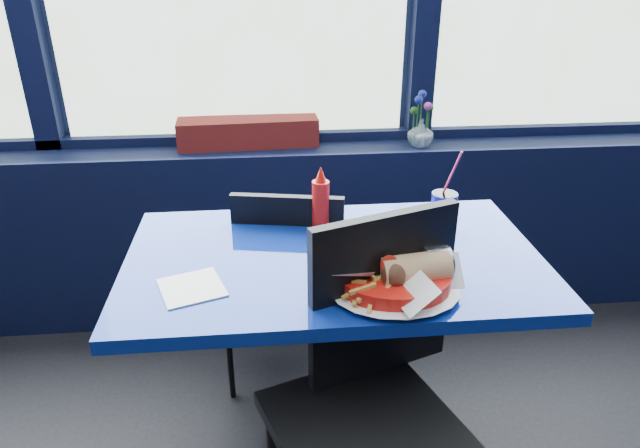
{
  "coord_description": "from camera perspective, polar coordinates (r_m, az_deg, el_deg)",
  "views": [
    {
      "loc": [
        0.12,
        0.56,
        1.55
      ],
      "look_at": [
        0.26,
        1.98,
        0.86
      ],
      "focal_mm": 32.0,
      "sensor_mm": 36.0,
      "label": 1
    }
  ],
  "objects": [
    {
      "name": "chair_near_front",
      "position": [
        1.53,
        5.21,
        -15.13
      ],
      "size": [
        0.56,
        0.56,
        0.97
      ],
      "rotation": [
        0.0,
        0.0,
        0.34
      ],
      "color": "black",
      "rests_on": "ground"
    },
    {
      "name": "window_sill",
      "position": [
        2.58,
        -7.57,
        -0.87
      ],
      "size": [
        5.0,
        0.26,
        0.8
      ],
      "primitive_type": "cube",
      "color": "black",
      "rests_on": "ground"
    },
    {
      "name": "napkin",
      "position": [
        1.54,
        -12.7,
        -6.22
      ],
      "size": [
        0.2,
        0.2,
        0.0
      ],
      "primitive_type": "cube",
      "rotation": [
        0.0,
        0.0,
        0.34
      ],
      "color": "white",
      "rests_on": "near_table"
    },
    {
      "name": "food_basket",
      "position": [
        1.47,
        7.85,
        -5.67
      ],
      "size": [
        0.35,
        0.35,
        0.11
      ],
      "rotation": [
        0.0,
        0.0,
        -0.3
      ],
      "color": "red",
      "rests_on": "near_table"
    },
    {
      "name": "planter_box",
      "position": [
        2.44,
        -7.18,
        9.1
      ],
      "size": [
        0.59,
        0.17,
        0.12
      ],
      "primitive_type": "cube",
      "rotation": [
        0.0,
        0.0,
        0.05
      ],
      "color": "maroon",
      "rests_on": "window_sill"
    },
    {
      "name": "chair_near_back",
      "position": [
        2.06,
        -3.78,
        -5.29
      ],
      "size": [
        0.45,
        0.45,
        0.85
      ],
      "rotation": [
        0.0,
        0.0,
        2.96
      ],
      "color": "black",
      "rests_on": "ground"
    },
    {
      "name": "ketchup_bottle",
      "position": [
        1.79,
        0.07,
        2.34
      ],
      "size": [
        0.05,
        0.05,
        0.2
      ],
      "color": "red",
      "rests_on": "near_table"
    },
    {
      "name": "soda_cup",
      "position": [
        1.81,
        12.22,
        1.24
      ],
      "size": [
        0.08,
        0.08,
        0.27
      ],
      "rotation": [
        0.0,
        0.0,
        0.3
      ],
      "color": "#0D1490",
      "rests_on": "near_table"
    },
    {
      "name": "flower_vase",
      "position": [
        2.44,
        10.04,
        9.27
      ],
      "size": [
        0.14,
        0.15,
        0.23
      ],
      "rotation": [
        0.0,
        0.0,
        0.35
      ],
      "color": "silver",
      "rests_on": "window_sill"
    },
    {
      "name": "near_table",
      "position": [
        1.75,
        1.33,
        -8.35
      ],
      "size": [
        1.2,
        0.7,
        0.75
      ],
      "color": "black",
      "rests_on": "ground"
    }
  ]
}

